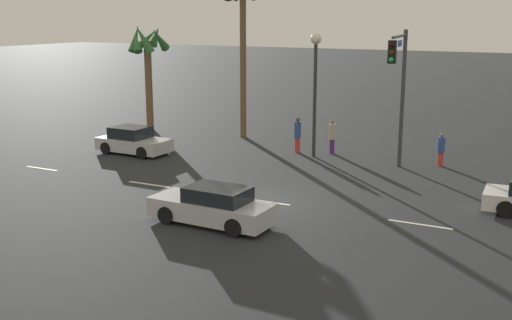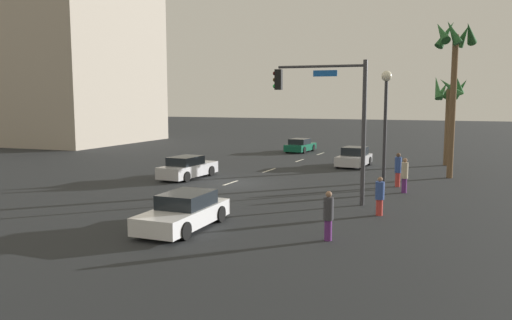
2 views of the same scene
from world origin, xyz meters
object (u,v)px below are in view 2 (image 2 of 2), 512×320
car_2 (354,158)px  pedestrian_0 (398,169)px  pedestrian_1 (328,215)px  car_0 (300,146)px  traffic_signal (334,109)px  pedestrian_2 (380,195)px  building_1 (87,56)px  car_3 (188,168)px  car_1 (184,212)px  palm_tree_0 (449,99)px  pedestrian_3 (405,174)px  palm_tree_1 (453,58)px  streetlamp (386,107)px

car_2 → pedestrian_0: pedestrian_0 is taller
car_2 → pedestrian_1: 20.12m
car_0 → traffic_signal: traffic_signal is taller
car_2 → pedestrian_2: bearing=16.8°
car_0 → building_1: size_ratio=0.21×
pedestrian_1 → building_1: bearing=-127.5°
car_3 → car_0: bearing=176.7°
car_1 → car_3: car_3 is taller
building_1 → car_1: bearing=43.4°
pedestrian_0 → building_1: size_ratio=0.10×
car_1 → car_3: (-10.44, -6.45, 0.03)m
palm_tree_0 → pedestrian_3: bearing=-5.9°
car_2 → traffic_signal: traffic_signal is taller
car_0 → traffic_signal: (22.02, 9.26, 3.82)m
car_3 → traffic_signal: bearing=69.9°
car_3 → palm_tree_0: 20.11m
car_0 → car_1: bearing=10.7°
pedestrian_3 → palm_tree_0: palm_tree_0 is taller
palm_tree_1 → pedestrian_1: bearing=-10.0°
car_3 → pedestrian_0: pedestrian_0 is taller
pedestrian_2 → pedestrian_0: bearing=-177.3°
pedestrian_0 → car_3: bearing=-80.1°
car_1 → palm_tree_1: bearing=154.1°
streetlamp → car_3: bearing=-85.3°
pedestrian_3 → car_2: bearing=-152.9°
pedestrian_1 → palm_tree_1: (-16.70, 2.95, 6.51)m
car_0 → pedestrian_1: pedestrian_1 is taller
pedestrian_2 → palm_tree_0: palm_tree_0 is taller
pedestrian_1 → palm_tree_1: palm_tree_1 is taller
car_1 → pedestrian_0: bearing=154.7°
pedestrian_2 → pedestrian_3: bearing=177.7°
traffic_signal → pedestrian_1: 7.23m
palm_tree_1 → building_1: building_1 is taller
car_3 → palm_tree_1: 17.66m
car_1 → car_3: size_ratio=1.00×
pedestrian_3 → palm_tree_0: 13.67m
car_0 → building_1: 27.85m
car_2 → pedestrian_2: size_ratio=2.45×
car_0 → pedestrian_2: bearing=26.4°
pedestrian_0 → car_2: bearing=-151.1°
car_3 → traffic_signal: traffic_signal is taller
car_1 → building_1: building_1 is taller
car_0 → car_2: (8.37, 7.12, 0.06)m
pedestrian_1 → building_1: 47.57m
car_0 → pedestrian_2: size_ratio=2.57×
pedestrian_2 → building_1: 45.76m
traffic_signal → pedestrian_2: (1.58, 2.47, -3.57)m
car_3 → palm_tree_0: size_ratio=0.68×
car_1 → palm_tree_0: (-23.85, 7.89, 4.35)m
car_0 → streetlamp: (17.28, 10.79, 3.85)m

